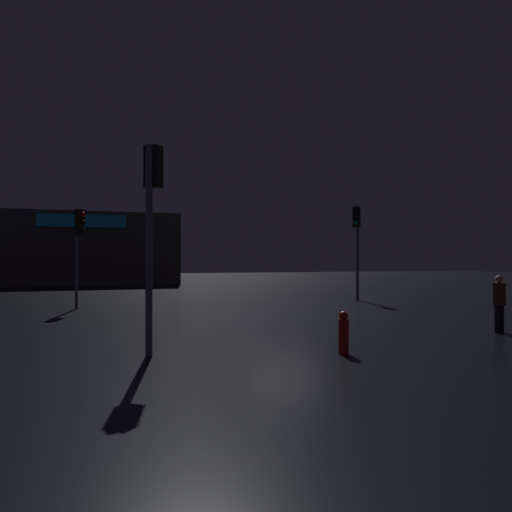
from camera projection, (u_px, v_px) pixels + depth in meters
The scene contains 7 objects.
ground_plane at pixel (285, 316), 18.82m from camera, with size 120.00×120.00×0.00m, color black.
store_building at pixel (78, 249), 44.60m from camera, with size 14.93×9.55×5.62m.
traffic_signal_main at pixel (79, 235), 21.52m from camera, with size 0.43×0.41×3.95m.
traffic_signal_opposite at pixel (152, 207), 11.12m from camera, with size 0.42×0.42×4.30m.
traffic_signal_cross_left at pixel (357, 235), 26.26m from camera, with size 0.43×0.41×4.52m.
pedestrian at pixel (499, 300), 14.59m from camera, with size 0.36×0.36×1.54m.
fire_hydrant at pixel (344, 333), 11.35m from camera, with size 0.22×0.22×0.89m.
Camera 1 is at (-7.70, -17.21, 1.96)m, focal length 38.20 mm.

